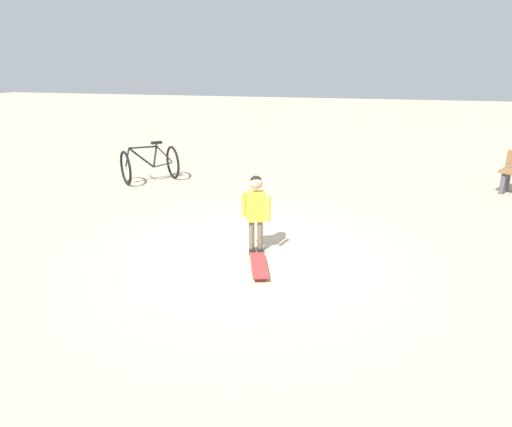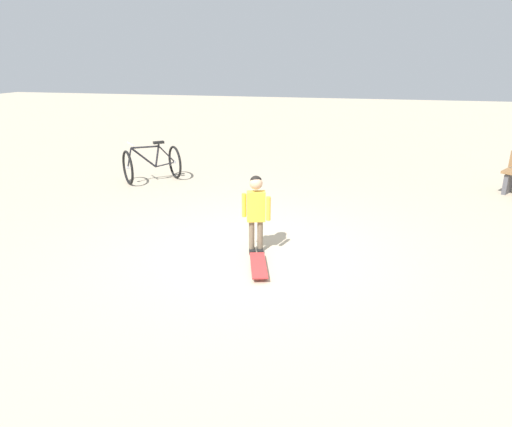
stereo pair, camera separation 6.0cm
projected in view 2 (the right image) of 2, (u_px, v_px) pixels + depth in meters
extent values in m
plane|color=tan|center=(252.00, 251.00, 6.09)|extent=(50.00, 50.00, 0.00)
cylinder|color=brown|center=(260.00, 235.00, 6.00)|extent=(0.08, 0.08, 0.42)
cube|color=black|center=(260.00, 251.00, 6.04)|extent=(0.12, 0.17, 0.05)
cylinder|color=brown|center=(252.00, 235.00, 6.00)|extent=(0.08, 0.08, 0.42)
cube|color=black|center=(252.00, 251.00, 6.04)|extent=(0.12, 0.17, 0.05)
cube|color=gold|center=(256.00, 206.00, 5.86)|extent=(0.27, 0.20, 0.40)
cylinder|color=gold|center=(268.00, 209.00, 5.78)|extent=(0.06, 0.06, 0.32)
cylinder|color=gold|center=(244.00, 205.00, 5.91)|extent=(0.06, 0.06, 0.32)
sphere|color=tan|center=(256.00, 183.00, 5.76)|extent=(0.17, 0.17, 0.17)
sphere|color=black|center=(256.00, 182.00, 5.76)|extent=(0.16, 0.16, 0.16)
cube|color=#B22D2D|center=(258.00, 265.00, 5.53)|extent=(0.39, 0.75, 0.02)
cube|color=#B7B7BC|center=(260.00, 275.00, 5.30)|extent=(0.11, 0.06, 0.02)
cube|color=#B7B7BC|center=(257.00, 257.00, 5.78)|extent=(0.11, 0.06, 0.02)
cylinder|color=beige|center=(266.00, 277.00, 5.31)|extent=(0.04, 0.06, 0.06)
cylinder|color=beige|center=(253.00, 277.00, 5.30)|extent=(0.04, 0.06, 0.06)
cylinder|color=beige|center=(263.00, 259.00, 5.79)|extent=(0.04, 0.06, 0.06)
cylinder|color=beige|center=(252.00, 259.00, 5.78)|extent=(0.04, 0.06, 0.06)
torus|color=black|center=(128.00, 168.00, 9.20)|extent=(0.53, 0.55, 0.71)
torus|color=black|center=(175.00, 162.00, 9.69)|extent=(0.53, 0.55, 0.71)
cylinder|color=#B7B7BC|center=(128.00, 168.00, 9.20)|extent=(0.08, 0.08, 0.06)
cylinder|color=#B7B7BC|center=(175.00, 162.00, 9.69)|extent=(0.08, 0.08, 0.06)
cylinder|color=black|center=(144.00, 158.00, 9.31)|extent=(0.40, 0.39, 0.48)
cylinder|color=black|center=(145.00, 147.00, 9.26)|extent=(0.45, 0.44, 0.06)
cylinder|color=black|center=(157.00, 156.00, 9.44)|extent=(0.13, 0.13, 0.48)
cylinder|color=black|center=(165.00, 164.00, 9.59)|extent=(0.33, 0.32, 0.08)
cylinder|color=black|center=(167.00, 154.00, 9.54)|extent=(0.27, 0.26, 0.40)
cylinder|color=black|center=(129.00, 158.00, 9.16)|extent=(0.12, 0.11, 0.41)
cube|color=black|center=(159.00, 142.00, 9.38)|extent=(0.23, 0.22, 0.05)
cylinder|color=#B7B7BC|center=(131.00, 144.00, 9.09)|extent=(0.34, 0.35, 0.02)
cube|color=#4C4C51|center=(508.00, 183.00, 8.65)|extent=(0.25, 0.34, 0.39)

